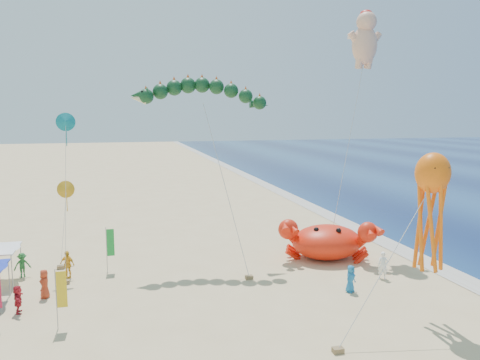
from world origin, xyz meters
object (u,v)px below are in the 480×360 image
at_px(dragon_kite, 201,97).
at_px(octopus_kite, 431,203).
at_px(crab_inflatable, 327,241).
at_px(cherub_kite, 365,38).

relative_size(dragon_kite, octopus_kite, 1.48).
relative_size(crab_inflatable, octopus_kite, 0.81).
bearing_deg(dragon_kite, cherub_kite, 3.79).
distance_m(dragon_kite, octopus_kite, 17.73).
distance_m(crab_inflatable, cherub_kite, 16.62).
bearing_deg(crab_inflatable, octopus_kite, -87.05).
bearing_deg(cherub_kite, octopus_kite, -105.21).
relative_size(dragon_kite, cherub_kite, 0.69).
height_order(crab_inflatable, octopus_kite, octopus_kite).
xyz_separation_m(crab_inflatable, dragon_kite, (-9.10, 2.67, 10.76)).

